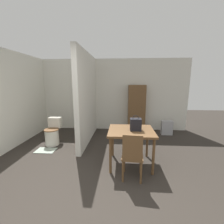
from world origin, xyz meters
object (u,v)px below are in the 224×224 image
at_px(wooden_chair, 132,155).
at_px(dining_table, 131,134).
at_px(toilet, 53,133).
at_px(space_heater, 167,128).
at_px(wooden_cabinet, 136,109).
at_px(handbag, 136,124).

bearing_deg(wooden_chair, dining_table, 95.02).
bearing_deg(toilet, dining_table, -23.61).
distance_m(dining_table, space_heater, 2.36).
bearing_deg(space_heater, wooden_chair, -117.81).
xyz_separation_m(toilet, wooden_cabinet, (2.41, 1.30, 0.50)).
distance_m(toilet, space_heater, 3.54).
height_order(dining_table, wooden_chair, wooden_chair).
bearing_deg(dining_table, space_heater, 56.18).
distance_m(wooden_chair, space_heater, 2.78).
bearing_deg(dining_table, wooden_chair, -90.26).
bearing_deg(wooden_cabinet, handbag, -95.77).
xyz_separation_m(handbag, wooden_cabinet, (0.22, 2.22, -0.06)).
bearing_deg(wooden_cabinet, space_heater, -16.31).
relative_size(handbag, space_heater, 0.66).
height_order(dining_table, space_heater, dining_table).
relative_size(toilet, handbag, 2.34).
distance_m(wooden_chair, wooden_cabinet, 2.78).
height_order(handbag, space_heater, handbag).
relative_size(wooden_chair, toilet, 1.20).
height_order(dining_table, wooden_cabinet, wooden_cabinet).
distance_m(toilet, wooden_cabinet, 2.78).
xyz_separation_m(toilet, space_heater, (3.39, 1.01, -0.07)).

